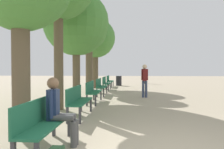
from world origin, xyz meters
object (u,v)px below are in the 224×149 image
object	(u,v)px
bench_row_5	(109,80)
bench_row_0	(42,120)
bench_row_3	(101,85)
person_seated	(59,109)
pedestrian_near	(145,79)
bench_row_2	(92,90)
tree_row_4	(95,38)
bench_row_4	(106,82)
pedestrian_mid	(144,74)
tree_row_2	(76,23)
bench_row_1	(78,99)
tree_row_3	(89,34)
trash_bin	(119,81)

from	to	relation	value
bench_row_5	bench_row_0	bearing A→B (deg)	-90.00
bench_row_5	bench_row_3	bearing A→B (deg)	-90.00
bench_row_0	person_seated	xyz separation A→B (m)	(0.22, 0.26, 0.15)
bench_row_5	pedestrian_near	distance (m)	6.60
bench_row_2	tree_row_4	world-z (taller)	tree_row_4
bench_row_4	bench_row_5	bearing A→B (deg)	90.00
bench_row_4	pedestrian_mid	xyz separation A→B (m)	(3.00, 6.86, 0.41)
tree_row_2	tree_row_4	xyz separation A→B (m)	(0.00, 5.91, 0.11)
bench_row_1	person_seated	xyz separation A→B (m)	(0.22, -2.43, 0.15)
bench_row_4	tree_row_2	bearing A→B (deg)	-102.21
person_seated	pedestrian_near	world-z (taller)	pedestrian_near
tree_row_3	pedestrian_near	xyz separation A→B (m)	(3.26, -2.49, -2.68)
tree_row_3	tree_row_4	size ratio (longest dim) A/B	0.93
bench_row_4	trash_bin	bearing A→B (deg)	80.36
bench_row_5	trash_bin	distance (m)	1.53
tree_row_2	pedestrian_mid	size ratio (longest dim) A/B	3.09
bench_row_4	tree_row_2	distance (m)	5.37
person_seated	bench_row_2	bearing A→B (deg)	92.51
person_seated	pedestrian_mid	bearing A→B (deg)	80.90
tree_row_3	bench_row_2	bearing A→B (deg)	-77.93
bench_row_3	trash_bin	xyz separation A→B (m)	(0.69, 6.74, -0.13)
bench_row_1	tree_row_4	size ratio (longest dim) A/B	0.34
bench_row_1	pedestrian_mid	size ratio (longest dim) A/B	1.05
trash_bin	tree_row_3	bearing A→B (deg)	-107.91
bench_row_5	bench_row_2	bearing A→B (deg)	-90.00
bench_row_1	pedestrian_near	bearing A→B (deg)	63.12
bench_row_3	tree_row_3	distance (m)	3.65
tree_row_2	bench_row_4	bearing A→B (deg)	77.79
tree_row_2	trash_bin	bearing A→B (deg)	79.03
bench_row_3	bench_row_4	xyz separation A→B (m)	(0.00, 2.69, 0.00)
bench_row_2	bench_row_3	world-z (taller)	same
bench_row_4	trash_bin	size ratio (longest dim) A/B	2.11
bench_row_4	bench_row_3	bearing A→B (deg)	-90.00
bench_row_5	tree_row_3	distance (m)	4.89
pedestrian_near	tree_row_4	bearing A→B (deg)	122.84
bench_row_0	bench_row_4	world-z (taller)	same
bench_row_3	person_seated	bearing A→B (deg)	-88.35
person_seated	trash_bin	world-z (taller)	person_seated
bench_row_0	bench_row_4	bearing A→B (deg)	90.00
bench_row_0	bench_row_4	distance (m)	10.75
bench_row_4	tree_row_3	bearing A→B (deg)	-133.68
bench_row_1	pedestrian_near	xyz separation A→B (m)	(2.32, 4.58, 0.41)
bench_row_4	pedestrian_mid	bearing A→B (deg)	66.36
bench_row_4	bench_row_5	world-z (taller)	same
person_seated	tree_row_4	bearing A→B (deg)	95.51
tree_row_4	pedestrian_near	bearing A→B (deg)	-57.16
bench_row_0	tree_row_2	xyz separation A→B (m)	(-0.94, 6.41, 3.03)
bench_row_0	tree_row_4	bearing A→B (deg)	94.36
bench_row_2	bench_row_4	size ratio (longest dim) A/B	1.00
bench_row_2	pedestrian_near	size ratio (longest dim) A/B	1.05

